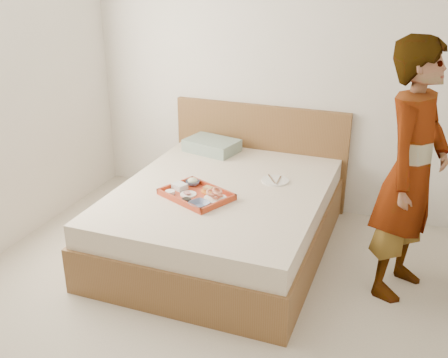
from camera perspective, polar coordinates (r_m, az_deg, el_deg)
ground at (r=3.58m, az=-4.23°, el=-15.16°), size 3.50×4.00×0.01m
wall_back at (r=4.79m, az=5.60°, el=11.94°), size 3.50×0.01×2.60m
bed at (r=4.25m, az=-0.15°, el=-4.19°), size 1.65×2.00×0.53m
headboard at (r=5.01m, az=3.83°, el=2.70°), size 1.65×0.06×0.95m
pillow at (r=4.90m, az=-1.32°, el=3.63°), size 0.52×0.41×0.11m
tray at (r=3.98m, az=-3.01°, el=-1.65°), size 0.60×0.54×0.05m
prawn_plate at (r=3.91m, az=-0.94°, el=-2.12°), size 0.23×0.23×0.01m
navy_bowl_big at (r=3.80m, az=-2.68°, el=-2.75°), size 0.19×0.19×0.03m
sauce_dish at (r=3.87m, az=-4.05°, el=-2.34°), size 0.10×0.10×0.03m
meat_plate at (r=3.99m, az=-3.87°, el=-1.65°), size 0.16×0.16×0.01m
bread_plate at (r=4.03m, az=-1.63°, el=-1.32°), size 0.16×0.16×0.01m
salad_bowl at (r=4.16m, az=-3.39°, el=-0.41°), size 0.15×0.15×0.03m
plastic_tub at (r=4.08m, az=-4.81°, el=-0.80°), size 0.13×0.12×0.05m
cheese_round at (r=4.01m, az=-5.83°, el=-1.44°), size 0.10×0.10×0.03m
dinner_plate at (r=4.27m, az=5.54°, el=-0.17°), size 0.27×0.27×0.01m
person at (r=3.70m, az=19.55°, el=0.67°), size 0.61×0.75×1.77m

